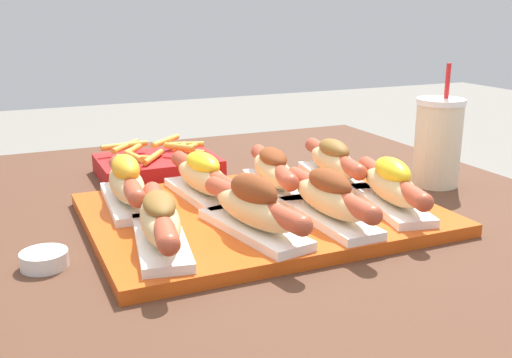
{
  "coord_description": "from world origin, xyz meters",
  "views": [
    {
      "loc": [
        -0.33,
        -0.83,
        1.06
      ],
      "look_at": [
        0.02,
        -0.04,
        0.81
      ],
      "focal_mm": 42.0,
      "sensor_mm": 36.0,
      "label": 1
    }
  ],
  "objects_px": {
    "hot_dog_4": "(127,183)",
    "hot_dog_6": "(273,170)",
    "hot_dog_3": "(391,186)",
    "hot_dog_5": "(203,177)",
    "hot_dog_0": "(160,221)",
    "hot_dog_1": "(254,208)",
    "sauce_bowl": "(44,258)",
    "drink_cup": "(438,142)",
    "fries_basket": "(158,165)",
    "serving_tray": "(261,214)",
    "hot_dog_2": "(329,198)",
    "hot_dog_7": "(333,162)"
  },
  "relations": [
    {
      "from": "hot_dog_3",
      "to": "sauce_bowl",
      "type": "height_order",
      "value": "hot_dog_3"
    },
    {
      "from": "fries_basket",
      "to": "sauce_bowl",
      "type": "bearing_deg",
      "value": -123.78
    },
    {
      "from": "hot_dog_0",
      "to": "hot_dog_7",
      "type": "xyz_separation_m",
      "value": [
        0.35,
        0.17,
        0.0
      ]
    },
    {
      "from": "hot_dog_5",
      "to": "hot_dog_1",
      "type": "bearing_deg",
      "value": -86.42
    },
    {
      "from": "hot_dog_4",
      "to": "fries_basket",
      "type": "distance_m",
      "value": 0.23
    },
    {
      "from": "hot_dog_2",
      "to": "hot_dog_3",
      "type": "distance_m",
      "value": 0.11
    },
    {
      "from": "hot_dog_4",
      "to": "drink_cup",
      "type": "distance_m",
      "value": 0.54
    },
    {
      "from": "serving_tray",
      "to": "hot_dog_0",
      "type": "distance_m",
      "value": 0.2
    },
    {
      "from": "sauce_bowl",
      "to": "hot_dog_0",
      "type": "bearing_deg",
      "value": -13.16
    },
    {
      "from": "hot_dog_4",
      "to": "hot_dog_7",
      "type": "relative_size",
      "value": 1.01
    },
    {
      "from": "serving_tray",
      "to": "hot_dog_4",
      "type": "relative_size",
      "value": 2.19
    },
    {
      "from": "hot_dog_3",
      "to": "fries_basket",
      "type": "xyz_separation_m",
      "value": [
        -0.25,
        0.38,
        -0.03
      ]
    },
    {
      "from": "hot_dog_2",
      "to": "hot_dog_5",
      "type": "bearing_deg",
      "value": 125.87
    },
    {
      "from": "hot_dog_2",
      "to": "hot_dog_4",
      "type": "relative_size",
      "value": 1.0
    },
    {
      "from": "hot_dog_7",
      "to": "fries_basket",
      "type": "relative_size",
      "value": 1.04
    },
    {
      "from": "hot_dog_1",
      "to": "hot_dog_3",
      "type": "distance_m",
      "value": 0.23
    },
    {
      "from": "hot_dog_4",
      "to": "hot_dog_6",
      "type": "relative_size",
      "value": 1.01
    },
    {
      "from": "serving_tray",
      "to": "hot_dog_1",
      "type": "xyz_separation_m",
      "value": [
        -0.05,
        -0.09,
        0.04
      ]
    },
    {
      "from": "hot_dog_0",
      "to": "hot_dog_7",
      "type": "bearing_deg",
      "value": 25.34
    },
    {
      "from": "hot_dog_3",
      "to": "hot_dog_4",
      "type": "bearing_deg",
      "value": 154.34
    },
    {
      "from": "hot_dog_1",
      "to": "hot_dog_2",
      "type": "bearing_deg",
      "value": -0.34
    },
    {
      "from": "hot_dog_0",
      "to": "sauce_bowl",
      "type": "height_order",
      "value": "hot_dog_0"
    },
    {
      "from": "hot_dog_7",
      "to": "sauce_bowl",
      "type": "relative_size",
      "value": 3.94
    },
    {
      "from": "hot_dog_1",
      "to": "hot_dog_7",
      "type": "height_order",
      "value": "hot_dog_1"
    },
    {
      "from": "hot_dog_4",
      "to": "drink_cup",
      "type": "xyz_separation_m",
      "value": [
        0.54,
        -0.05,
        0.03
      ]
    },
    {
      "from": "hot_dog_1",
      "to": "drink_cup",
      "type": "distance_m",
      "value": 0.43
    },
    {
      "from": "serving_tray",
      "to": "hot_dog_7",
      "type": "bearing_deg",
      "value": 26.06
    },
    {
      "from": "hot_dog_1",
      "to": "hot_dog_3",
      "type": "height_order",
      "value": "hot_dog_1"
    },
    {
      "from": "hot_dog_3",
      "to": "hot_dog_7",
      "type": "distance_m",
      "value": 0.16
    },
    {
      "from": "hot_dog_5",
      "to": "drink_cup",
      "type": "relative_size",
      "value": 1.06
    },
    {
      "from": "sauce_bowl",
      "to": "drink_cup",
      "type": "bearing_deg",
      "value": 7.56
    },
    {
      "from": "hot_dog_1",
      "to": "hot_dog_4",
      "type": "xyz_separation_m",
      "value": [
        -0.13,
        0.18,
        -0.0
      ]
    },
    {
      "from": "hot_dog_4",
      "to": "hot_dog_6",
      "type": "bearing_deg",
      "value": -4.41
    },
    {
      "from": "fries_basket",
      "to": "hot_dog_0",
      "type": "bearing_deg",
      "value": -104.28
    },
    {
      "from": "hot_dog_5",
      "to": "sauce_bowl",
      "type": "bearing_deg",
      "value": -152.38
    },
    {
      "from": "hot_dog_5",
      "to": "serving_tray",
      "type": "bearing_deg",
      "value": -53.22
    },
    {
      "from": "hot_dog_4",
      "to": "fries_basket",
      "type": "xyz_separation_m",
      "value": [
        0.1,
        0.21,
        -0.03
      ]
    },
    {
      "from": "hot_dog_1",
      "to": "hot_dog_4",
      "type": "bearing_deg",
      "value": 124.89
    },
    {
      "from": "hot_dog_4",
      "to": "hot_dog_0",
      "type": "bearing_deg",
      "value": -88.68
    },
    {
      "from": "hot_dog_3",
      "to": "hot_dog_6",
      "type": "distance_m",
      "value": 0.2
    },
    {
      "from": "hot_dog_3",
      "to": "hot_dog_5",
      "type": "bearing_deg",
      "value": 146.27
    },
    {
      "from": "hot_dog_0",
      "to": "hot_dog_3",
      "type": "distance_m",
      "value": 0.35
    },
    {
      "from": "hot_dog_3",
      "to": "sauce_bowl",
      "type": "bearing_deg",
      "value": 176.71
    },
    {
      "from": "hot_dog_2",
      "to": "hot_dog_4",
      "type": "height_order",
      "value": "hot_dog_4"
    },
    {
      "from": "hot_dog_0",
      "to": "hot_dog_6",
      "type": "bearing_deg",
      "value": 34.29
    },
    {
      "from": "hot_dog_4",
      "to": "hot_dog_5",
      "type": "relative_size",
      "value": 1.0
    },
    {
      "from": "hot_dog_0",
      "to": "hot_dog_1",
      "type": "xyz_separation_m",
      "value": [
        0.12,
        -0.01,
        0.0
      ]
    },
    {
      "from": "hot_dog_0",
      "to": "fries_basket",
      "type": "xyz_separation_m",
      "value": [
        0.1,
        0.38,
        -0.03
      ]
    },
    {
      "from": "serving_tray",
      "to": "hot_dog_6",
      "type": "relative_size",
      "value": 2.22
    },
    {
      "from": "hot_dog_1",
      "to": "hot_dog_4",
      "type": "distance_m",
      "value": 0.22
    }
  ]
}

